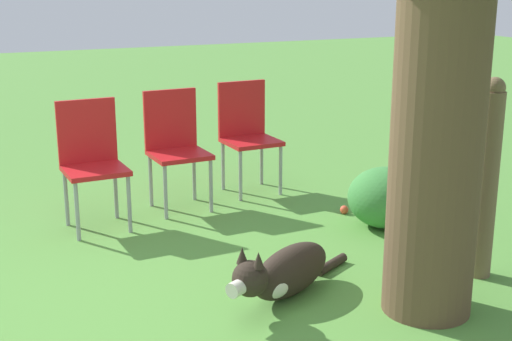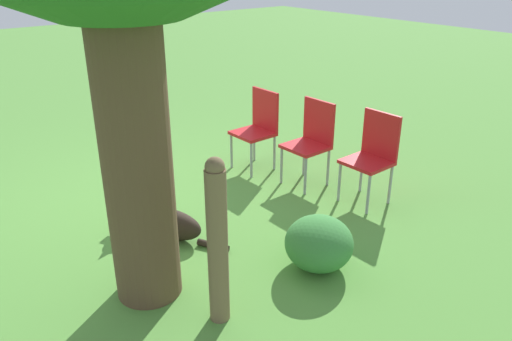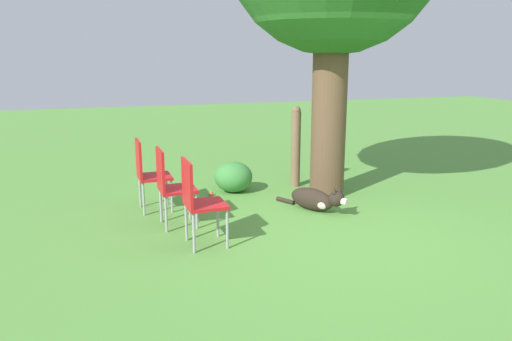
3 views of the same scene
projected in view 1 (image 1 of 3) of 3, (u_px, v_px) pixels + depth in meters
ground_plane at (210, 313)px, 4.01m from camera, size 30.00×30.00×0.00m
dog at (284, 273)px, 4.16m from camera, size 0.63×1.07×0.40m
fence_post at (486, 179)px, 4.35m from camera, size 0.14×0.14×1.26m
red_chair_0 at (92, 156)px, 5.27m from camera, size 0.43×0.45×0.95m
red_chair_1 at (175, 142)px, 5.72m from camera, size 0.43×0.45×0.95m
red_chair_2 at (247, 129)px, 6.17m from camera, size 0.43×0.45×0.95m
tennis_ball at (344, 210)px, 5.66m from camera, size 0.07×0.07×0.07m
low_shrub at (386, 197)px, 5.33m from camera, size 0.57×0.57×0.46m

